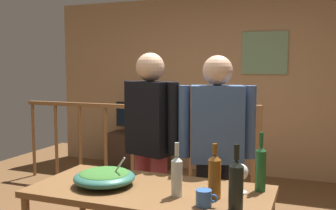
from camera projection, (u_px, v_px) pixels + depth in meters
name	position (u px, v px, depth m)	size (l,w,h in m)	color
back_wall	(228.00, 85.00, 5.52)	(5.54, 0.10, 2.55)	tan
framed_picture	(265.00, 53.00, 5.23)	(0.61, 0.03, 0.58)	gray
stair_railing	(164.00, 138.00, 4.67)	(3.19, 0.10, 1.12)	brown
tv_console	(138.00, 151.00, 5.75)	(0.90, 0.40, 0.55)	#38281E
flat_screen_tv	(137.00, 115.00, 5.67)	(0.66, 0.12, 0.47)	black
serving_table	(150.00, 200.00, 2.43)	(1.52, 0.71, 0.77)	brown
salad_bowl	(104.00, 177.00, 2.49)	(0.40, 0.40, 0.20)	#337060
wine_glass	(241.00, 173.00, 2.33)	(0.09, 0.09, 0.18)	silver
wine_bottle_clear	(177.00, 175.00, 2.27)	(0.07, 0.07, 0.32)	silver
wine_bottle_green	(261.00, 168.00, 2.36)	(0.07, 0.07, 0.37)	#1E5628
wine_bottle_dark	(236.00, 184.00, 2.04)	(0.08, 0.08, 0.36)	black
wine_bottle_amber	(215.00, 175.00, 2.23)	(0.08, 0.08, 0.33)	brown
mug_blue	(204.00, 198.00, 2.11)	(0.12, 0.09, 0.09)	#3866B2
person_standing_left	(151.00, 137.00, 3.10)	(0.53, 0.32, 1.65)	#9E3842
person_standing_right	(217.00, 143.00, 2.90)	(0.56, 0.33, 1.62)	black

